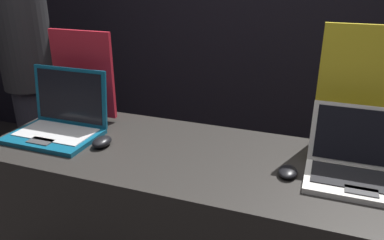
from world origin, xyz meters
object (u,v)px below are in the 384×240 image
at_px(mouse_back, 288,172).
at_px(laptop_front, 60,120).
at_px(promo_stand_front, 83,78).
at_px(person_bystander, 30,76).
at_px(mouse_front, 102,142).
at_px(laptop_back, 361,165).
at_px(promo_stand_back, 367,95).

bearing_deg(mouse_back, laptop_front, 178.47).
xyz_separation_m(promo_stand_front, person_bystander, (-0.72, 0.40, -0.16)).
bearing_deg(mouse_front, laptop_front, 168.68).
distance_m(promo_stand_front, laptop_back, 1.28).
height_order(laptop_front, laptop_back, laptop_front).
bearing_deg(laptop_front, promo_stand_front, 90.00).
distance_m(laptop_front, promo_stand_front, 0.25).
distance_m(laptop_back, mouse_back, 0.26).
bearing_deg(laptop_back, laptop_front, -178.32).
xyz_separation_m(laptop_front, mouse_front, (0.25, -0.05, -0.05)).
relative_size(mouse_front, laptop_back, 0.28).
distance_m(laptop_front, mouse_back, 1.02).
distance_m(promo_stand_back, person_bystander, 2.02).
relative_size(laptop_front, mouse_front, 3.73).
distance_m(laptop_front, mouse_front, 0.26).
bearing_deg(laptop_front, laptop_back, 1.68).
distance_m(mouse_front, person_bystander, 1.17).
relative_size(laptop_back, mouse_back, 3.82).
height_order(laptop_back, promo_stand_back, promo_stand_back).
distance_m(laptop_front, promo_stand_back, 1.31).
relative_size(mouse_front, person_bystander, 0.06).
height_order(laptop_back, person_bystander, person_bystander).
xyz_separation_m(laptop_back, mouse_back, (-0.24, -0.06, -0.04)).
distance_m(laptop_front, laptop_back, 1.27).
relative_size(promo_stand_back, person_bystander, 0.29).
xyz_separation_m(promo_stand_front, promo_stand_back, (1.27, 0.07, 0.04)).
bearing_deg(mouse_front, person_bystander, 145.82).
xyz_separation_m(laptop_front, laptop_back, (1.27, 0.04, -0.01)).
bearing_deg(laptop_front, person_bystander, 139.86).
bearing_deg(mouse_back, mouse_front, -178.37).
bearing_deg(person_bystander, promo_stand_front, -29.22).
bearing_deg(person_bystander, laptop_back, -16.00).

